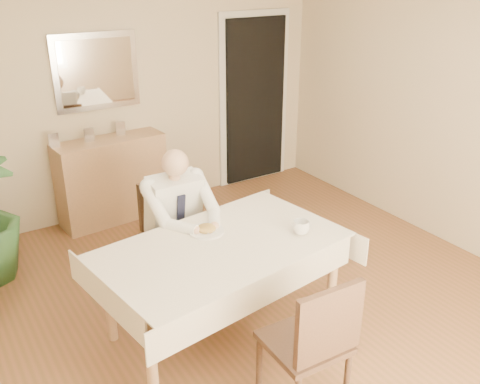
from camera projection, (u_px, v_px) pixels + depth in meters
room at (267, 162)px, 3.64m from camera, size 5.00×5.02×2.60m
doorway at (255, 102)px, 6.43m from camera, size 0.96×0.07×2.10m
mirror at (96, 72)px, 5.28m from camera, size 0.86×0.04×0.76m
dining_table at (222, 255)px, 3.74m from camera, size 1.85×1.25×0.75m
chair_far at (169, 226)px, 4.49m from camera, size 0.46×0.46×0.90m
chair_near at (314, 340)px, 3.11m from camera, size 0.46×0.46×0.95m
seated_man at (183, 220)px, 4.19m from camera, size 0.48×0.72×1.24m
plate at (206, 231)px, 3.87m from camera, size 0.26×0.26×0.02m
food at (206, 228)px, 3.86m from camera, size 0.14×0.14×0.06m
knife at (215, 231)px, 3.84m from camera, size 0.01×0.13×0.01m
fork at (205, 234)px, 3.80m from camera, size 0.01×0.13×0.01m
coffee_mug at (301, 227)px, 3.84m from camera, size 0.14×0.14×0.10m
sideboard at (112, 180)px, 5.61m from camera, size 1.14×0.47×0.89m
photo_frame_left at (54, 140)px, 5.16m from camera, size 0.10×0.02×0.14m
photo_frame_center at (89, 135)px, 5.33m from camera, size 0.10×0.02×0.14m
photo_frame_right at (120, 128)px, 5.53m from camera, size 0.10×0.02×0.14m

